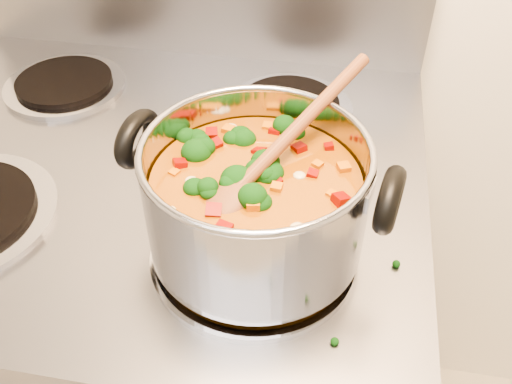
# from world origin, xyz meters

# --- Properties ---
(electric_range) EXTENTS (0.77, 0.70, 1.08)m
(electric_range) POSITION_xyz_m (-0.05, 1.16, 0.47)
(electric_range) COLOR gray
(electric_range) RESTS_ON ground
(stockpot) EXTENTS (0.30, 0.24, 0.15)m
(stockpot) POSITION_xyz_m (0.14, 1.02, 1.00)
(stockpot) COLOR #9D9CA4
(stockpot) RESTS_ON electric_range
(wooden_spoon) EXTENTS (0.16, 0.24, 0.09)m
(wooden_spoon) POSITION_xyz_m (0.14, 1.03, 1.04)
(wooden_spoon) COLOR brown
(wooden_spoon) RESTS_ON stockpot
(cooktop_crumbs) EXTENTS (0.18, 0.37, 0.01)m
(cooktop_crumbs) POSITION_xyz_m (0.22, 1.08, 0.92)
(cooktop_crumbs) COLOR black
(cooktop_crumbs) RESTS_ON electric_range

